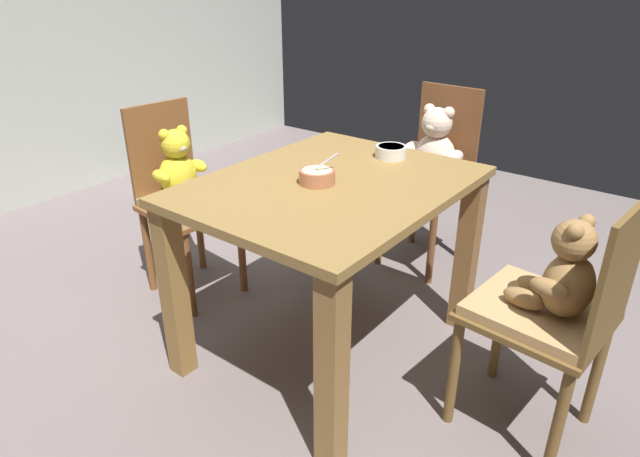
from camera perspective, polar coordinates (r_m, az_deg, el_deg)
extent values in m
cube|color=slate|center=(2.40, 0.97, -12.31)|extent=(5.20, 5.20, 0.04)
cube|color=olive|center=(2.03, 1.12, 4.47)|extent=(1.07, 0.84, 0.03)
cube|color=olive|center=(1.70, 1.22, -14.84)|extent=(0.08, 0.08, 0.71)
cube|color=brown|center=(2.41, 14.98, -2.58)|extent=(0.08, 0.08, 0.71)
cube|color=olive|center=(2.13, -14.89, -6.54)|extent=(0.08, 0.08, 0.71)
cube|color=brown|center=(2.73, 0.92, 1.76)|extent=(0.08, 0.08, 0.71)
cube|color=brown|center=(2.62, -13.33, 2.03)|extent=(0.40, 0.43, 0.02)
cube|color=brown|center=(2.70, -16.17, 7.73)|extent=(0.33, 0.05, 0.45)
cylinder|color=brown|center=(2.52, -13.41, -4.71)|extent=(0.04, 0.04, 0.43)
cylinder|color=brown|center=(2.67, -8.13, -2.42)|extent=(0.04, 0.04, 0.43)
cylinder|color=brown|center=(2.78, -17.40, -2.21)|extent=(0.04, 0.04, 0.43)
cylinder|color=brown|center=(2.92, -12.39, -0.25)|extent=(0.04, 0.04, 0.43)
cube|color=tan|center=(2.61, -13.39, 2.61)|extent=(0.36, 0.40, 0.04)
ellipsoid|color=yellow|center=(2.63, -14.53, 5.40)|extent=(0.19, 0.17, 0.20)
ellipsoid|color=#C8BD90|center=(2.59, -13.91, 4.95)|extent=(0.10, 0.06, 0.12)
sphere|color=yellow|center=(2.57, -14.77, 8.51)|extent=(0.13, 0.13, 0.13)
ellipsoid|color=#C8BD90|center=(2.54, -14.17, 8.11)|extent=(0.06, 0.05, 0.04)
sphere|color=yellow|center=(2.54, -15.89, 9.35)|extent=(0.05, 0.05, 0.05)
sphere|color=yellow|center=(2.59, -14.16, 9.83)|extent=(0.05, 0.05, 0.05)
ellipsoid|color=yellow|center=(2.55, -16.17, 5.22)|extent=(0.07, 0.12, 0.06)
ellipsoid|color=yellow|center=(2.65, -12.53, 6.38)|extent=(0.07, 0.12, 0.06)
ellipsoid|color=yellow|center=(2.54, -13.94, 3.08)|extent=(0.07, 0.14, 0.06)
ellipsoid|color=yellow|center=(2.59, -12.17, 3.70)|extent=(0.07, 0.14, 0.06)
cube|color=brown|center=(1.91, 21.53, -8.50)|extent=(0.43, 0.45, 0.02)
cube|color=brown|center=(1.76, 28.56, -4.45)|extent=(0.36, 0.05, 0.43)
cylinder|color=brown|center=(2.22, 18.10, -9.94)|extent=(0.04, 0.04, 0.43)
cylinder|color=brown|center=(1.97, 13.70, -14.25)|extent=(0.04, 0.04, 0.43)
cylinder|color=brown|center=(2.14, 26.76, -13.16)|extent=(0.04, 0.04, 0.43)
cylinder|color=brown|center=(1.88, 23.45, -18.26)|extent=(0.04, 0.04, 0.43)
cube|color=tan|center=(1.90, 21.67, -7.79)|extent=(0.39, 0.41, 0.04)
ellipsoid|color=olive|center=(1.82, 24.33, -5.40)|extent=(0.19, 0.17, 0.20)
ellipsoid|color=beige|center=(1.84, 22.89, -5.19)|extent=(0.10, 0.06, 0.12)
sphere|color=olive|center=(1.76, 24.89, -1.12)|extent=(0.13, 0.13, 0.13)
ellipsoid|color=beige|center=(1.77, 23.53, -0.97)|extent=(0.05, 0.05, 0.04)
sphere|color=olive|center=(1.78, 25.95, 0.63)|extent=(0.05, 0.05, 0.05)
sphere|color=olive|center=(1.70, 24.98, -0.28)|extent=(0.05, 0.05, 0.05)
ellipsoid|color=olive|center=(1.90, 24.91, -3.35)|extent=(0.07, 0.12, 0.06)
ellipsoid|color=olive|center=(1.73, 22.65, -5.74)|extent=(0.07, 0.12, 0.06)
ellipsoid|color=olive|center=(1.92, 21.57, -5.64)|extent=(0.07, 0.14, 0.06)
ellipsoid|color=olive|center=(1.84, 20.38, -6.83)|extent=(0.07, 0.14, 0.06)
cube|color=brown|center=(2.88, 10.90, 4.41)|extent=(0.42, 0.39, 0.02)
cube|color=brown|center=(2.97, 13.17, 9.80)|extent=(0.03, 0.34, 0.47)
cylinder|color=brown|center=(2.91, 6.21, 0.11)|extent=(0.04, 0.04, 0.43)
cylinder|color=brown|center=(2.77, 11.52, -1.67)|extent=(0.04, 0.04, 0.43)
cylinder|color=brown|center=(3.17, 9.70, 2.12)|extent=(0.04, 0.04, 0.43)
cylinder|color=brown|center=(3.04, 14.69, 0.58)|extent=(0.04, 0.04, 0.43)
ellipsoid|color=beige|center=(2.90, 11.82, 7.25)|extent=(0.19, 0.22, 0.25)
ellipsoid|color=beige|center=(2.85, 11.21, 6.75)|extent=(0.07, 0.12, 0.15)
sphere|color=beige|center=(2.84, 12.04, 10.67)|extent=(0.15, 0.15, 0.15)
ellipsoid|color=beige|center=(2.79, 11.46, 10.25)|extent=(0.06, 0.06, 0.05)
sphere|color=beige|center=(2.86, 11.30, 12.03)|extent=(0.06, 0.06, 0.06)
sphere|color=beige|center=(2.81, 13.22, 11.62)|extent=(0.06, 0.06, 0.06)
ellipsoid|color=beige|center=(2.92, 9.53, 8.23)|extent=(0.14, 0.07, 0.07)
ellipsoid|color=beige|center=(2.81, 13.76, 7.17)|extent=(0.14, 0.07, 0.07)
ellipsoid|color=beige|center=(2.84, 9.35, 5.29)|extent=(0.16, 0.08, 0.08)
ellipsoid|color=beige|center=(2.79, 11.41, 4.72)|extent=(0.16, 0.08, 0.08)
cylinder|color=#B56C4A|center=(2.00, -0.31, 5.41)|extent=(0.13, 0.13, 0.05)
cylinder|color=#B56C4A|center=(2.01, -0.31, 4.85)|extent=(0.07, 0.07, 0.01)
cylinder|color=beige|center=(1.99, -0.31, 5.99)|extent=(0.11, 0.11, 0.01)
cylinder|color=#BCBCC1|center=(1.98, 0.56, 6.98)|extent=(0.06, 0.08, 0.07)
ellipsoid|color=#BCBCC1|center=(1.99, -0.60, 5.90)|extent=(0.04, 0.04, 0.01)
cylinder|color=silver|center=(2.30, 7.38, 7.91)|extent=(0.13, 0.13, 0.05)
cylinder|color=silver|center=(2.31, 7.35, 7.45)|extent=(0.07, 0.07, 0.01)
cylinder|color=beige|center=(2.30, 7.41, 8.40)|extent=(0.11, 0.11, 0.01)
cylinder|color=#93969B|center=(4.21, -16.65, 6.11)|extent=(0.24, 0.24, 0.27)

